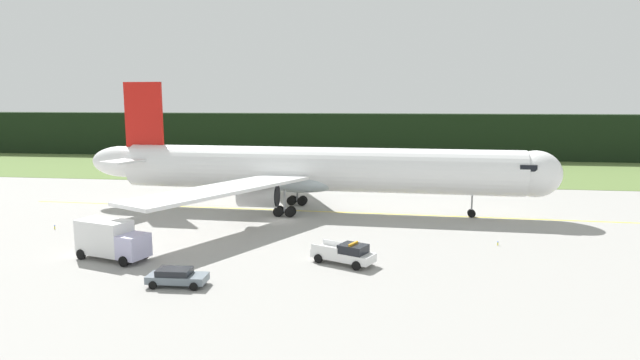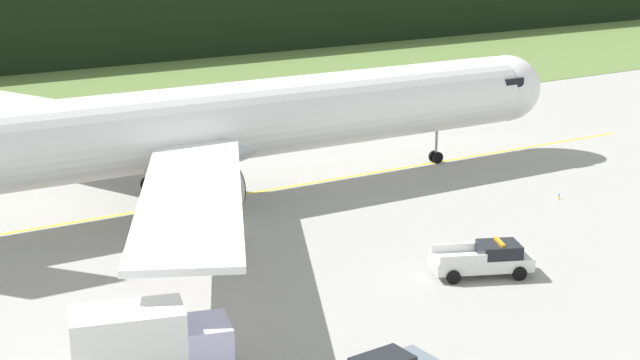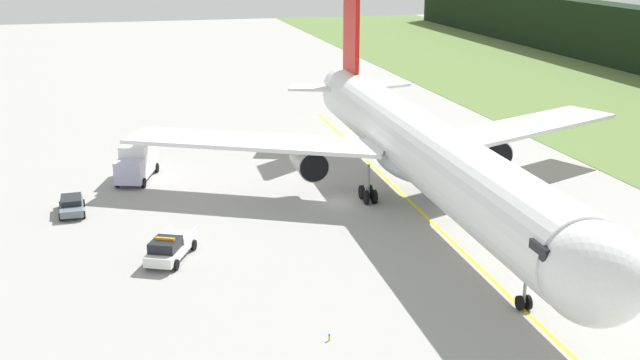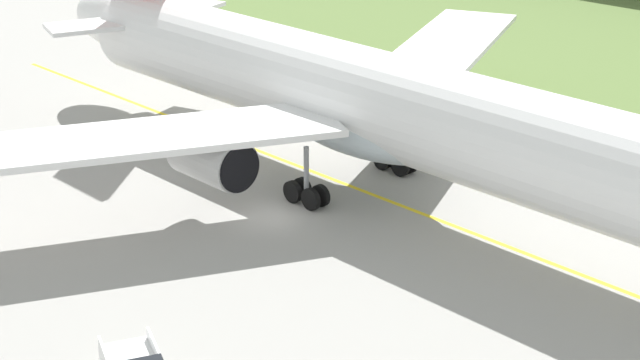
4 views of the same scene
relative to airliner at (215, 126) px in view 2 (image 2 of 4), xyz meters
The scene contains 7 objects.
ground 8.40m from the airliner, 118.16° to the right, with size 320.00×320.00×0.00m, color #999792.
grass_verge 42.16m from the airliner, 94.29° to the left, with size 320.00×41.48×0.04m, color #587138.
taxiway_centerline_main 5.19m from the airliner, ahead, with size 76.96×0.30×0.01m, color yellow.
airliner is the anchor object (origin of this frame).
ops_pickup_truck 21.78m from the airliner, 73.99° to the right, with size 5.70×4.02×1.94m.
catering_truck 26.45m from the airliner, 122.93° to the right, with size 6.93×4.23×3.55m.
taxiway_edge_light_east 24.03m from the airliner, 33.18° to the right, with size 0.12×0.12×0.40m.
Camera 2 is at (-24.09, -49.72, 18.91)m, focal length 52.39 mm.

